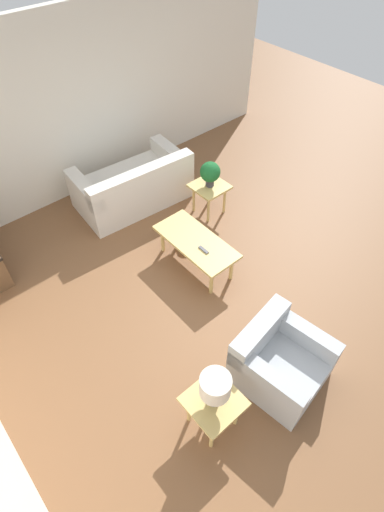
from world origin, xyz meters
The scene contains 10 objects.
ground_plane centered at (0.00, 0.00, 0.00)m, with size 14.00×14.00×0.00m, color brown.
wall_right centered at (3.06, 0.00, 1.35)m, with size 0.12×7.20×2.70m.
sofa centered at (2.14, -0.10, 0.31)m, with size 1.09×1.80×0.80m.
armchair centered at (-1.33, 0.47, 0.30)m, with size 0.97×0.95×0.74m.
coffee_table centered at (0.48, 0.04, 0.41)m, with size 1.20×0.55×0.46m.
side_table_plant centered at (1.19, -0.85, 0.42)m, with size 0.50×0.50×0.50m.
side_table_lamp centered at (-1.26, 1.35, 0.42)m, with size 0.50×0.50×0.50m.
potted_plant centered at (1.19, -0.85, 0.74)m, with size 0.30×0.30×0.39m.
table_lamp centered at (-1.26, 1.35, 0.79)m, with size 0.29×0.29×0.43m.
remote_control centered at (0.29, 0.09, 0.47)m, with size 0.16×0.04×0.02m.
Camera 1 is at (-2.29, 2.51, 4.17)m, focal length 28.00 mm.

